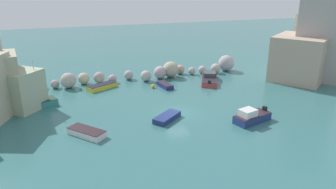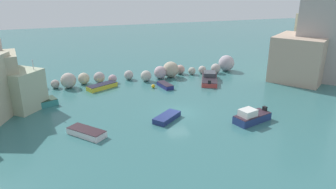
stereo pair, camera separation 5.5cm
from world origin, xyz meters
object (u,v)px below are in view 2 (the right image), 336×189
object	(u,v)px
moored_boat_1	(251,117)
moored_boat_6	(209,78)
moored_boat_2	(39,103)
moored_boat_0	(165,85)
channel_buoy	(153,86)
moored_boat_5	(102,86)
moored_boat_3	(167,117)
moored_boat_4	(87,132)

from	to	relation	value
moored_boat_1	moored_boat_6	distance (m)	14.94
moored_boat_2	moored_boat_0	bearing A→B (deg)	167.14
moored_boat_2	moored_boat_6	xyz separation A→B (m)	(24.20, 2.89, 0.05)
moored_boat_1	moored_boat_6	xyz separation A→B (m)	(2.02, 14.81, -0.14)
channel_buoy	moored_boat_1	size ratio (longest dim) A/B	0.12
moored_boat_5	channel_buoy	bearing A→B (deg)	136.10
channel_buoy	moored_boat_3	world-z (taller)	moored_boat_3
moored_boat_2	moored_boat_5	world-z (taller)	moored_boat_2
moored_boat_0	moored_boat_4	size ratio (longest dim) A/B	0.81
channel_buoy	moored_boat_1	world-z (taller)	moored_boat_1
moored_boat_0	moored_boat_5	distance (m)	9.00
moored_boat_6	channel_buoy	bearing A→B (deg)	117.63
channel_buoy	moored_boat_6	bearing A→B (deg)	2.07
moored_boat_1	moored_boat_6	bearing A→B (deg)	-114.05
moored_boat_2	moored_boat_4	xyz separation A→B (m)	(4.92, -9.59, -0.10)
moored_boat_3	moored_boat_5	xyz separation A→B (m)	(-5.46, 13.17, 0.04)
channel_buoy	moored_boat_3	size ratio (longest dim) A/B	0.15
moored_boat_4	channel_buoy	bearing A→B (deg)	-81.47
moored_boat_0	moored_boat_5	xyz separation A→B (m)	(-8.71, 2.25, 0.04)
moored_boat_0	moored_boat_6	distance (m)	7.31
channel_buoy	moored_boat_3	distance (m)	11.20
moored_boat_0	moored_boat_2	size ratio (longest dim) A/B	0.56
moored_boat_1	moored_boat_3	distance (m)	9.18
moored_boat_0	moored_boat_2	distance (m)	17.07
moored_boat_2	channel_buoy	bearing A→B (deg)	168.71
moored_boat_4	moored_boat_5	xyz separation A→B (m)	(3.27, 14.22, 0.00)
moored_boat_1	moored_boat_2	bearing A→B (deg)	-44.53
moored_boat_4	moored_boat_3	bearing A→B (deg)	-124.38
channel_buoy	moored_boat_2	xyz separation A→B (m)	(-15.19, -2.57, 0.16)
moored_boat_2	moored_boat_3	world-z (taller)	moored_boat_2
moored_boat_2	moored_boat_5	size ratio (longest dim) A/B	1.29
moored_boat_0	moored_boat_2	xyz separation A→B (m)	(-16.91, -2.38, 0.13)
moored_boat_1	moored_boat_3	bearing A→B (deg)	-37.92
moored_boat_0	moored_boat_3	bearing A→B (deg)	152.94
moored_boat_5	moored_boat_0	bearing A→B (deg)	138.07
moored_boat_2	moored_boat_4	size ratio (longest dim) A/B	1.46
moored_boat_0	moored_boat_6	world-z (taller)	moored_boat_6
moored_boat_4	moored_boat_6	distance (m)	22.96
channel_buoy	moored_boat_2	size ratio (longest dim) A/B	0.09
channel_buoy	moored_boat_6	world-z (taller)	moored_boat_6
moored_boat_4	moored_boat_5	bearing A→B (deg)	-54.24
channel_buoy	moored_boat_4	size ratio (longest dim) A/B	0.13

